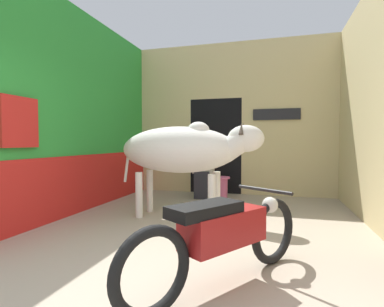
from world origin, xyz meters
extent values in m
plane|color=tan|center=(0.00, 0.00, 0.00)|extent=(30.00, 30.00, 0.00)
cube|color=green|center=(-2.28, 2.34, 1.69)|extent=(0.18, 4.68, 3.38)
cube|color=red|center=(-2.18, 2.34, 0.47)|extent=(0.03, 4.68, 0.95)
cube|color=red|center=(-2.16, 1.03, 1.42)|extent=(0.08, 0.56, 0.64)
cube|color=#D1BC84|center=(0.00, 4.77, 2.76)|extent=(4.39, 0.18, 1.24)
cube|color=#D1BC84|center=(-1.58, 4.77, 1.07)|extent=(1.23, 0.18, 2.14)
cube|color=#D1BC84|center=(1.20, 4.77, 1.07)|extent=(1.98, 0.18, 2.14)
cube|color=black|center=(-0.37, 5.13, 1.07)|extent=(1.17, 0.90, 2.14)
cube|color=black|center=(0.95, 4.66, 1.76)|extent=(0.98, 0.03, 0.24)
ellipsoid|color=silver|center=(-0.51, 2.40, 1.05)|extent=(1.85, 0.77, 0.72)
ellipsoid|color=silver|center=(-0.18, 2.40, 1.34)|extent=(0.34, 0.30, 0.26)
cylinder|color=silver|center=(0.34, 2.40, 1.11)|extent=(0.48, 0.34, 0.47)
ellipsoid|color=silver|center=(0.53, 2.40, 1.22)|extent=(0.53, 0.34, 0.39)
cylinder|color=silver|center=(-1.38, 2.39, 0.83)|extent=(0.13, 0.05, 0.63)
cylinder|color=silver|center=(0.06, 2.61, 0.35)|extent=(0.11, 0.11, 0.70)
cylinder|color=silver|center=(0.07, 2.19, 0.35)|extent=(0.11, 0.11, 0.70)
cylinder|color=silver|center=(-1.08, 2.60, 0.35)|extent=(0.11, 0.11, 0.70)
cylinder|color=silver|center=(-1.07, 2.18, 0.35)|extent=(0.11, 0.11, 0.70)
cone|color=#473D33|center=(0.48, 2.54, 1.37)|extent=(0.07, 0.15, 0.21)
cone|color=#473D33|center=(0.48, 2.27, 1.37)|extent=(0.07, 0.15, 0.21)
torus|color=black|center=(0.18, -0.21, 0.31)|extent=(0.41, 0.57, 0.63)
torus|color=black|center=(0.94, 0.94, 0.31)|extent=(0.41, 0.57, 0.63)
cube|color=maroon|center=(0.56, 0.37, 0.48)|extent=(0.65, 0.79, 0.28)
cube|color=black|center=(0.44, 0.19, 0.66)|extent=(0.55, 0.65, 0.09)
cylinder|color=black|center=(0.85, 0.82, 0.73)|extent=(0.50, 0.35, 0.03)
sphere|color=silver|center=(0.91, 0.90, 0.58)|extent=(0.15, 0.15, 0.15)
cube|color=#282833|center=(-0.50, 3.91, 0.23)|extent=(0.30, 0.14, 0.45)
cube|color=#282833|center=(-0.50, 4.00, 0.50)|extent=(0.30, 0.32, 0.11)
cube|color=beige|center=(-0.50, 4.07, 0.74)|extent=(0.43, 0.20, 0.46)
sphere|color=tan|center=(-0.50, 4.07, 1.07)|extent=(0.21, 0.21, 0.21)
cylinder|color=#DB6093|center=(-0.10, 4.01, 0.21)|extent=(0.23, 0.23, 0.42)
cylinder|color=#DB6093|center=(-0.10, 4.01, 0.44)|extent=(0.33, 0.33, 0.04)
camera|label=1|loc=(0.96, -2.01, 1.17)|focal=28.00mm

